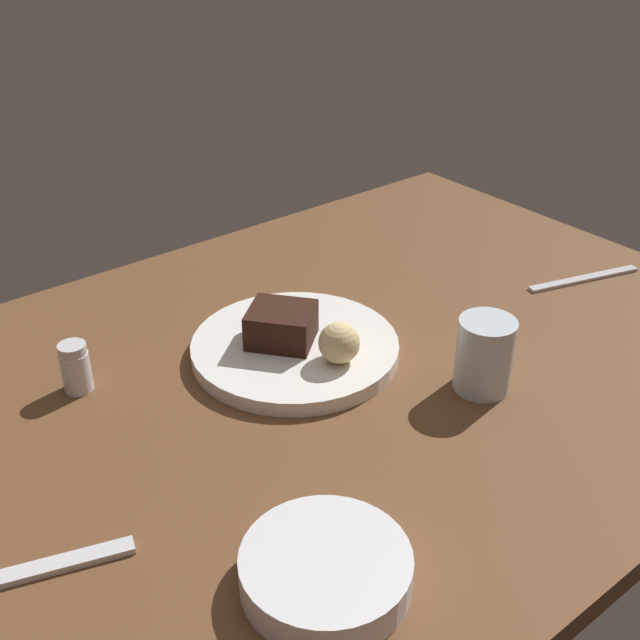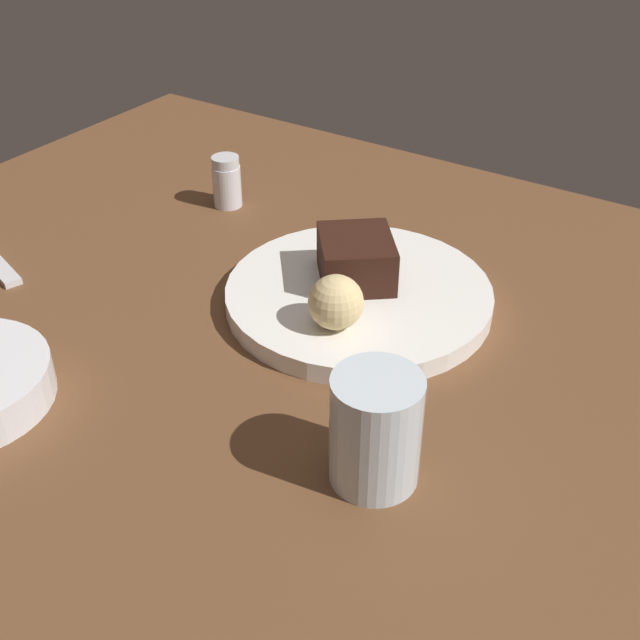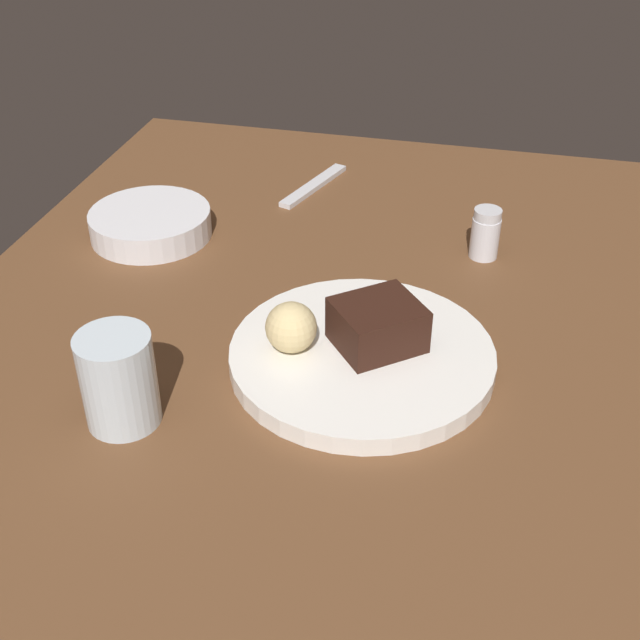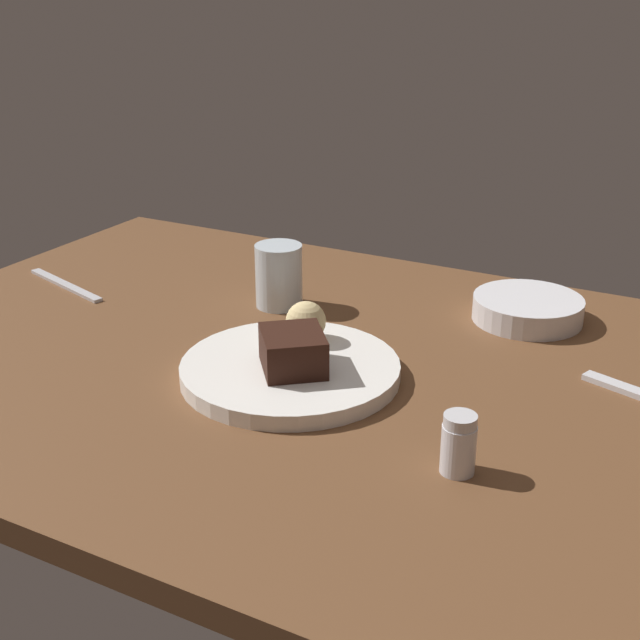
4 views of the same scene
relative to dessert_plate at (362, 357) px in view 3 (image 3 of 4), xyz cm
name	(u,v)px [view 3 (image 3 of 4)]	position (x,y,z in cm)	size (l,w,h in cm)	color
dining_table	(308,378)	(1.60, -5.15, -2.48)	(120.00, 84.00, 3.00)	brown
dessert_plate	(362,357)	(0.00, 0.00, 0.00)	(26.45, 26.45, 1.96)	white
chocolate_cake_slice	(378,325)	(-1.14, 1.25, 3.28)	(7.10, 8.05, 4.60)	black
bread_roll	(291,328)	(1.72, -6.81, 3.53)	(5.11, 5.11, 5.11)	#DBC184
salt_shaker	(485,234)	(-24.75, 10.16, 2.11)	(3.47, 3.47, 6.27)	silver
water_glass	(118,380)	(13.16, -19.62, 3.61)	(6.81, 6.81, 9.17)	silver
side_bowl	(151,224)	(-20.20, -31.14, 0.70)	(15.20, 15.20, 3.36)	silver
dessert_spoon	(314,186)	(-38.49, -14.46, -0.63)	(15.00, 1.80, 0.70)	silver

